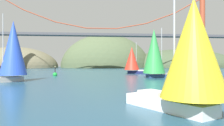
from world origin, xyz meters
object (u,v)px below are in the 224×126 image
object	(u,v)px
sailboat_blue_spinnaker	(12,50)
channel_buoy	(55,74)
sailboat_green_sail	(155,53)
sailboat_scarlet_sail	(132,59)
sailboat_yellow_sail	(190,54)

from	to	relation	value
sailboat_blue_spinnaker	channel_buoy	distance (m)	18.03
sailboat_blue_spinnaker	sailboat_green_sail	world-z (taller)	sailboat_blue_spinnaker
sailboat_scarlet_sail	sailboat_blue_spinnaker	xyz separation A→B (m)	(-26.46, -26.20, 1.14)
channel_buoy	sailboat_scarlet_sail	bearing A→B (deg)	24.03
sailboat_scarlet_sail	channel_buoy	bearing A→B (deg)	-155.97
sailboat_blue_spinnaker	channel_buoy	bearing A→B (deg)	73.64
sailboat_blue_spinnaker	channel_buoy	xyz separation A→B (m)	(4.87, 16.58, -5.14)
sailboat_green_sail	sailboat_yellow_sail	bearing A→B (deg)	-103.29
sailboat_blue_spinnaker	sailboat_green_sail	xyz separation A→B (m)	(27.93, 7.78, 0.03)
sailboat_green_sail	channel_buoy	distance (m)	25.22
sailboat_yellow_sail	channel_buoy	size ratio (longest dim) A/B	3.24
sailboat_yellow_sail	sailboat_green_sail	world-z (taller)	sailboat_green_sail
sailboat_scarlet_sail	sailboat_green_sail	world-z (taller)	sailboat_green_sail
sailboat_scarlet_sail	sailboat_yellow_sail	bearing A→B (deg)	-97.25
sailboat_yellow_sail	sailboat_green_sail	xyz separation A→B (m)	(8.26, 34.95, 1.71)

